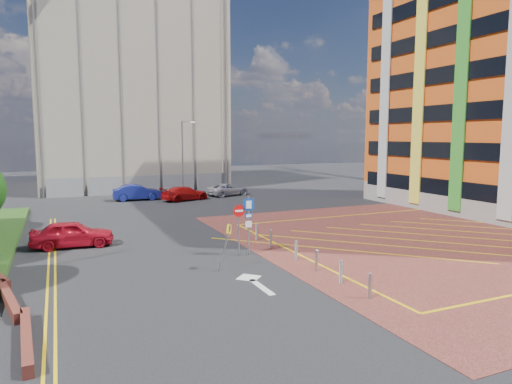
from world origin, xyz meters
TOP-DOWN VIEW (x-y plane):
  - ground at (0.00, 0.00)m, footprint 140.00×140.00m
  - forecourt at (14.00, 0.00)m, footprint 26.00×26.00m
  - lamp_back at (4.08, 28.00)m, footprint 1.53×0.16m
  - sign_cluster at (0.30, 0.98)m, footprint 1.17×0.12m
  - warning_sign at (-1.55, -1.17)m, footprint 0.78×0.42m
  - bollard_row at (2.30, -1.67)m, footprint 0.14×11.14m
  - construction_building at (0.00, 40.00)m, footprint 21.20×19.20m
  - construction_fence at (1.00, 30.00)m, footprint 21.60×0.06m
  - car_red_left at (-8.06, 6.76)m, footprint 4.64×2.15m
  - car_blue_back at (-1.47, 24.89)m, footprint 4.81×1.92m
  - car_red_back at (2.83, 22.85)m, footprint 5.19×3.28m
  - car_silver_back at (8.00, 24.64)m, footprint 5.08×3.45m

SIDE VIEW (x-z plane):
  - ground at x=0.00m, z-range 0.00..0.00m
  - forecourt at x=14.00m, z-range 0.00..0.02m
  - bollard_row at x=2.30m, z-range 0.02..0.92m
  - car_silver_back at x=8.00m, z-range 0.00..1.29m
  - car_red_back at x=2.83m, z-range 0.00..1.40m
  - car_red_left at x=-8.06m, z-range 0.00..1.54m
  - car_blue_back at x=-1.47m, z-range 0.00..1.56m
  - construction_fence at x=1.00m, z-range 0.00..2.00m
  - warning_sign at x=-1.55m, z-range 0.31..2.55m
  - sign_cluster at x=0.30m, z-range 0.35..3.55m
  - lamp_back at x=4.08m, z-range 0.36..8.36m
  - construction_building at x=0.00m, z-range 0.00..22.00m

